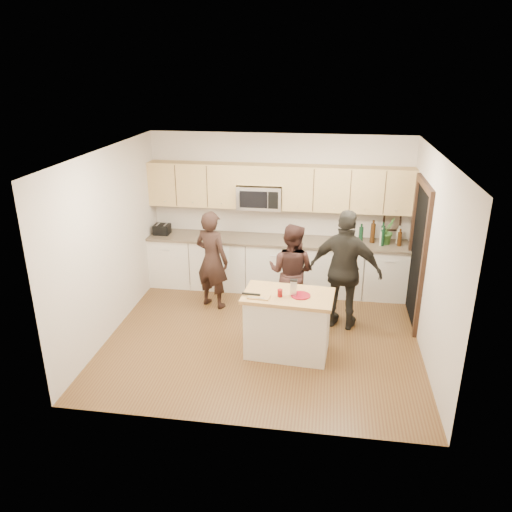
# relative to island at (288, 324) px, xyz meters

# --- Properties ---
(floor) EXTENTS (4.50, 4.50, 0.00)m
(floor) POSITION_rel_island_xyz_m (-0.39, 0.40, -0.45)
(floor) COLOR brown
(floor) RESTS_ON ground
(room_shell) EXTENTS (4.52, 4.02, 2.71)m
(room_shell) POSITION_rel_island_xyz_m (-0.39, 0.40, 1.28)
(room_shell) COLOR #BFB1A3
(room_shell) RESTS_ON ground
(back_cabinetry) EXTENTS (4.50, 0.66, 0.94)m
(back_cabinetry) POSITION_rel_island_xyz_m (-0.39, 2.09, 0.02)
(back_cabinetry) COLOR beige
(back_cabinetry) RESTS_ON ground
(upper_cabinetry) EXTENTS (4.50, 0.33, 0.75)m
(upper_cabinetry) POSITION_rel_island_xyz_m (-0.35, 2.24, 1.39)
(upper_cabinetry) COLOR tan
(upper_cabinetry) RESTS_ON ground
(microwave) EXTENTS (0.76, 0.41, 0.40)m
(microwave) POSITION_rel_island_xyz_m (-0.70, 2.20, 1.20)
(microwave) COLOR silver
(microwave) RESTS_ON ground
(doorway) EXTENTS (0.06, 1.25, 2.20)m
(doorway) POSITION_rel_island_xyz_m (1.84, 1.30, 0.70)
(doorway) COLOR black
(doorway) RESTS_ON ground
(framed_picture) EXTENTS (0.30, 0.03, 0.38)m
(framed_picture) POSITION_rel_island_xyz_m (1.56, 2.39, 0.83)
(framed_picture) COLOR black
(framed_picture) RESTS_ON ground
(dish_towel) EXTENTS (0.34, 0.60, 0.48)m
(dish_towel) POSITION_rel_island_xyz_m (-1.34, 1.91, 0.35)
(dish_towel) COLOR white
(dish_towel) RESTS_ON ground
(island) EXTENTS (1.25, 0.79, 0.90)m
(island) POSITION_rel_island_xyz_m (0.00, 0.00, 0.00)
(island) COLOR beige
(island) RESTS_ON ground
(red_plate) EXTENTS (0.26, 0.26, 0.02)m
(red_plate) POSITION_rel_island_xyz_m (0.17, -0.03, 0.45)
(red_plate) COLOR maroon
(red_plate) RESTS_ON island
(box_grater) EXTENTS (0.10, 0.07, 0.22)m
(box_grater) POSITION_rel_island_xyz_m (0.07, -0.03, 0.57)
(box_grater) COLOR silver
(box_grater) RESTS_ON red_plate
(drink_glass) EXTENTS (0.07, 0.07, 0.10)m
(drink_glass) POSITION_rel_island_xyz_m (-0.11, -0.09, 0.50)
(drink_glass) COLOR maroon
(drink_glass) RESTS_ON island
(cutting_board) EXTENTS (0.30, 0.19, 0.02)m
(cutting_board) POSITION_rel_island_xyz_m (-0.38, -0.16, 0.45)
(cutting_board) COLOR tan
(cutting_board) RESTS_ON island
(tongs) EXTENTS (0.25, 0.05, 0.02)m
(tongs) POSITION_rel_island_xyz_m (-0.48, -0.13, 0.47)
(tongs) COLOR black
(tongs) RESTS_ON cutting_board
(knife) EXTENTS (0.23, 0.04, 0.01)m
(knife) POSITION_rel_island_xyz_m (-0.41, -0.21, 0.47)
(knife) COLOR silver
(knife) RESTS_ON cutting_board
(toaster) EXTENTS (0.27, 0.25, 0.18)m
(toaster) POSITION_rel_island_xyz_m (-2.44, 2.07, 0.57)
(toaster) COLOR black
(toaster) RESTS_ON back_cabinetry
(bottle_cluster) EXTENTS (0.71, 0.24, 0.39)m
(bottle_cluster) POSITION_rel_island_xyz_m (1.39, 2.11, 0.65)
(bottle_cluster) COLOR black
(bottle_cluster) RESTS_ON back_cabinetry
(orchid) EXTENTS (0.31, 0.32, 0.45)m
(orchid) POSITION_rel_island_xyz_m (1.47, 2.12, 0.71)
(orchid) COLOR #356528
(orchid) RESTS_ON back_cabinetry
(woman_left) EXTENTS (0.70, 0.59, 1.63)m
(woman_left) POSITION_rel_island_xyz_m (-1.35, 1.28, 0.36)
(woman_left) COLOR black
(woman_left) RESTS_ON ground
(woman_center) EXTENTS (0.89, 0.77, 1.55)m
(woman_center) POSITION_rel_island_xyz_m (-0.05, 1.06, 0.32)
(woman_center) COLOR black
(woman_center) RESTS_ON ground
(woman_right) EXTENTS (1.16, 0.70, 1.84)m
(woman_right) POSITION_rel_island_xyz_m (0.77, 0.88, 0.47)
(woman_right) COLOR black
(woman_right) RESTS_ON ground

